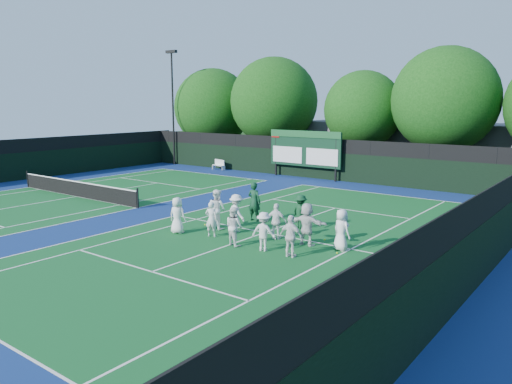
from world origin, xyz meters
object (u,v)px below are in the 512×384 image
Objects in this scene: scoreboard at (305,149)px; tennis_net at (77,189)px; bench at (219,164)px; coach_left at (254,202)px.

scoreboard is 16.26m from tennis_net.
bench is (-8.26, -0.22, -1.73)m from scoreboard.
bench is at bearing -178.45° from scoreboard.
coach_left is at bearing 6.94° from tennis_net.
coach_left is (5.29, -13.09, -1.25)m from scoreboard.
bench is (-1.27, 14.36, -0.03)m from tennis_net.
scoreboard is at bearing -70.41° from coach_left.
coach_left is (13.55, -12.87, 0.48)m from bench.
scoreboard reaches higher than coach_left.
tennis_net is at bearing -84.94° from bench.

